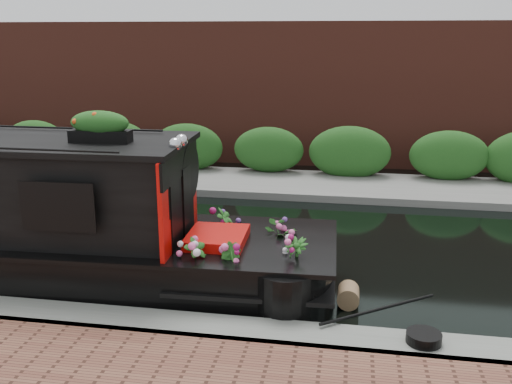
# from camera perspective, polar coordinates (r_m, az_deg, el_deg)

# --- Properties ---
(ground) EXTENTS (80.00, 80.00, 0.00)m
(ground) POSITION_cam_1_polar(r_m,az_deg,el_deg) (10.24, -3.20, -5.38)
(ground) COLOR black
(ground) RESTS_ON ground
(near_bank_coping) EXTENTS (40.00, 0.60, 0.50)m
(near_bank_coping) POSITION_cam_1_polar(r_m,az_deg,el_deg) (7.37, -9.11, -14.35)
(near_bank_coping) COLOR slate
(near_bank_coping) RESTS_ON ground
(far_bank_path) EXTENTS (40.00, 2.40, 0.34)m
(far_bank_path) POSITION_cam_1_polar(r_m,az_deg,el_deg) (14.17, 0.59, 0.58)
(far_bank_path) COLOR slate
(far_bank_path) RESTS_ON ground
(far_hedge) EXTENTS (40.00, 1.10, 2.80)m
(far_hedge) POSITION_cam_1_polar(r_m,az_deg,el_deg) (15.04, 1.14, 1.45)
(far_hedge) COLOR #21531B
(far_hedge) RESTS_ON ground
(far_brick_wall) EXTENTS (40.00, 1.00, 8.00)m
(far_brick_wall) POSITION_cam_1_polar(r_m,az_deg,el_deg) (17.06, 2.21, 3.13)
(far_brick_wall) COLOR brown
(far_brick_wall) RESTS_ON ground
(rope_fender) EXTENTS (0.30, 0.37, 0.30)m
(rope_fender) POSITION_cam_1_polar(r_m,az_deg,el_deg) (8.13, 9.22, -10.16)
(rope_fender) COLOR olive
(rope_fender) RESTS_ON ground
(coiled_mooring_rope) EXTENTS (0.40, 0.40, 0.12)m
(coiled_mooring_rope) POSITION_cam_1_polar(r_m,az_deg,el_deg) (6.96, 16.43, -13.81)
(coiled_mooring_rope) COLOR black
(coiled_mooring_rope) RESTS_ON near_bank_coping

